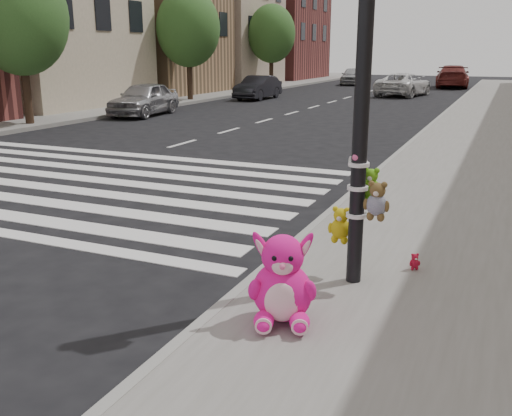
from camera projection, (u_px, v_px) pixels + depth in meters
The scene contains 18 objects.
ground at pixel (54, 316), 5.73m from camera, with size 120.00×120.00×0.00m, color black.
sidewalk_far at pixel (130, 102), 28.59m from camera, with size 6.00×80.00×0.14m, color slate.
curb_edge at pixel (396, 157), 13.92m from camera, with size 0.12×80.00×0.15m, color gray.
crosswalk at pixel (65, 176), 12.06m from camera, with size 11.00×6.00×0.01m, color silver, non-canonical shape.
bld_far_c at pixel (159, 25), 33.61m from camera, with size 6.00×8.00×8.00m, color #A27C56.
bld_far_d at pixel (227, 16), 41.28m from camera, with size 6.00×8.00×10.00m, color #BAA78E.
bld_far_e at pixel (282, 28), 51.11m from camera, with size 6.00×10.00×9.00m, color brown.
signal_pole at pixel (362, 133), 5.84m from camera, with size 0.70×0.49×4.00m.
tree_far_a at pixel (19, 17), 18.81m from camera, with size 3.20×3.20×5.44m.
tree_far_b at pixel (188, 28), 28.51m from camera, with size 3.20×3.20×5.44m.
tree_far_c at pixel (272, 34), 38.20m from camera, with size 3.20×3.20×5.44m.
pink_bunny at pixel (282, 285), 5.23m from camera, with size 0.73×0.79×0.89m.
red_teddy at pixel (415, 261), 6.55m from camera, with size 0.14×0.09×0.20m, color #B1112B, non-canonical shape.
car_silver_far at pixel (144, 99), 23.20m from camera, with size 1.59×3.96×1.35m, color #A0A0A4.
car_dark_far at pixel (258, 88), 30.96m from camera, with size 1.33×3.81×1.26m, color black.
car_white_near at pixel (404, 85), 33.13m from camera, with size 2.17×4.71×1.31m, color silver.
car_maroon_near at pixel (452, 76), 40.55m from camera, with size 2.20×5.41×1.57m, color maroon.
car_silver_deep at pixel (353, 76), 43.88m from camera, with size 1.59×3.94×1.34m, color #A6A7AB.
Camera 1 is at (3.97, -3.96, 2.58)m, focal length 40.00 mm.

